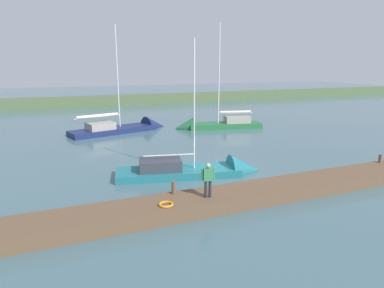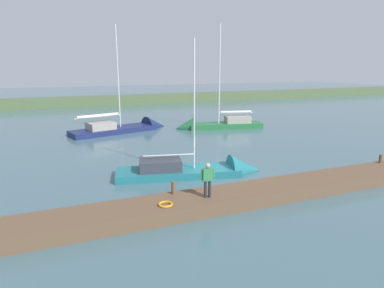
% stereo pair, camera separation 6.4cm
% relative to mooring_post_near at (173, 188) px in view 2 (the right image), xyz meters
% --- Properties ---
extents(ground_plane, '(200.00, 200.00, 0.00)m').
position_rel_mooring_post_near_xyz_m(ground_plane, '(-4.18, -4.08, -1.00)').
color(ground_plane, '#42606B').
extents(far_shoreline, '(180.00, 8.00, 2.40)m').
position_rel_mooring_post_near_xyz_m(far_shoreline, '(-4.18, -47.70, -1.00)').
color(far_shoreline, '#4C603D').
rests_on(far_shoreline, ground_plane).
extents(dock_pier, '(27.86, 2.12, 0.68)m').
position_rel_mooring_post_near_xyz_m(dock_pier, '(-4.18, 0.74, -0.66)').
color(dock_pier, brown).
rests_on(dock_pier, ground_plane).
extents(mooring_post_near, '(0.20, 0.20, 0.63)m').
position_rel_mooring_post_near_xyz_m(mooring_post_near, '(0.00, 0.00, 0.00)').
color(mooring_post_near, brown).
rests_on(mooring_post_near, dock_pier).
extents(mooring_post_far, '(0.20, 0.20, 0.54)m').
position_rel_mooring_post_near_xyz_m(mooring_post_far, '(-13.93, 0.00, -0.04)').
color(mooring_post_far, brown).
rests_on(mooring_post_far, dock_pier).
extents(life_ring_buoy, '(0.66, 0.66, 0.10)m').
position_rel_mooring_post_near_xyz_m(life_ring_buoy, '(0.77, 1.16, -0.26)').
color(life_ring_buoy, orange).
rests_on(life_ring_buoy, dock_pier).
extents(sailboat_mid_channel, '(10.85, 5.33, 11.93)m').
position_rel_mooring_post_near_xyz_m(sailboat_mid_channel, '(-1.94, -20.21, -0.87)').
color(sailboat_mid_channel, navy).
rests_on(sailboat_mid_channel, ground_plane).
extents(sailboat_outer_mooring, '(9.78, 4.22, 12.03)m').
position_rel_mooring_post_near_xyz_m(sailboat_outer_mooring, '(-10.88, -18.16, -0.74)').
color(sailboat_outer_mooring, '#236638').
rests_on(sailboat_outer_mooring, ground_plane).
extents(sailboat_inner_slip, '(9.48, 4.13, 9.33)m').
position_rel_mooring_post_near_xyz_m(sailboat_inner_slip, '(-3.34, -4.05, -0.85)').
color(sailboat_inner_slip, '#1E6B75').
rests_on(sailboat_inner_slip, ground_plane).
extents(person_on_dock, '(0.63, 0.30, 1.68)m').
position_rel_mooring_post_near_xyz_m(person_on_dock, '(-1.34, 1.01, 0.65)').
color(person_on_dock, '#28282D').
rests_on(person_on_dock, dock_pier).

